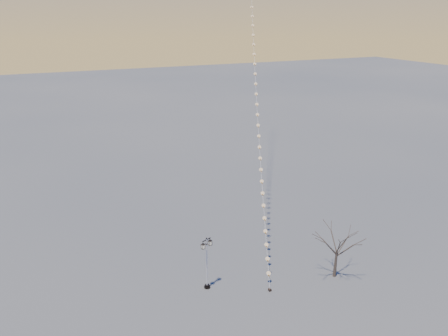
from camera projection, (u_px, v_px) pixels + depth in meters
ground at (263, 305)px, 31.12m from camera, size 300.00×300.00×0.00m
street_lamp at (207, 261)px, 32.25m from camera, size 1.07×0.67×4.44m
bare_tree at (338, 243)px, 33.49m from camera, size 2.70×2.70×4.49m
kite_train at (255, 39)px, 46.07m from camera, size 17.26×38.51×35.66m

